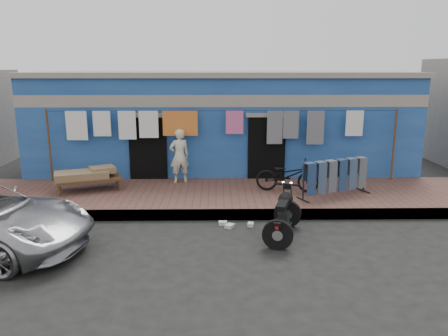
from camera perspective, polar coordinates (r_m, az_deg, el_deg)
The scene contains 13 objects.
ground at distance 8.94m, azimuth 0.22°, elevation -10.16°, with size 80.00×80.00×0.00m, color black.
sidewalk at distance 11.72m, azimuth -0.08°, elevation -3.77°, with size 28.00×3.00×0.25m, color brown.
curb at distance 10.34m, azimuth 0.04°, elevation -6.11°, with size 28.00×0.10×0.25m, color gray.
building at distance 15.31m, azimuth -0.32°, elevation 6.23°, with size 12.20×5.20×3.36m.
clothesline at distance 12.58m, azimuth -1.97°, elevation 5.30°, with size 10.06×0.06×2.10m.
seated_person at distance 12.56m, azimuth -5.84°, elevation 1.57°, with size 0.56×0.37×1.56m, color beige.
bicycle at distance 11.75m, azimuth 8.30°, elevation -0.50°, with size 0.59×1.66×1.08m, color black.
motorcycle at distance 9.27m, azimuth 7.75°, elevation -5.91°, with size 1.04×1.73×1.06m, color black, non-canonical shape.
charpoy at distance 12.34m, azimuth -17.20°, elevation -1.47°, with size 1.92×1.36×0.59m, color brown, non-canonical shape.
jeans_rack at distance 11.59m, azimuth 14.30°, elevation -1.20°, with size 2.04×1.21×0.99m, color black, non-canonical shape.
litter_a at distance 10.04m, azimuth -0.16°, elevation -7.22°, with size 0.19×0.15×0.08m, color silver.
litter_b at distance 9.96m, azimuth 3.49°, elevation -7.40°, with size 0.17×0.13×0.09m, color silver.
litter_c at distance 9.88m, azimuth 0.75°, elevation -7.58°, with size 0.20×0.16×0.08m, color silver.
Camera 1 is at (-0.17, -8.21, 3.54)m, focal length 35.00 mm.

